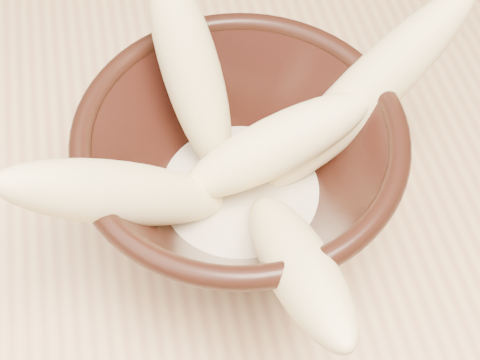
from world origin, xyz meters
name	(u,v)px	position (x,y,z in m)	size (l,w,h in m)	color
bowl	(240,172)	(0.21, -0.14, 0.81)	(0.20, 0.20, 0.11)	black
milk_puddle	(240,195)	(0.21, -0.14, 0.79)	(0.11, 0.11, 0.02)	beige
banana_upright	(192,72)	(0.19, -0.08, 0.85)	(0.04, 0.04, 0.15)	#FAE994
banana_left	(125,194)	(0.14, -0.16, 0.85)	(0.04, 0.04, 0.16)	#FAE994
banana_right	(367,92)	(0.30, -0.12, 0.85)	(0.04, 0.04, 0.18)	#FAE994
banana_across	(275,146)	(0.23, -0.14, 0.83)	(0.04, 0.04, 0.13)	#FAE994
banana_front	(296,262)	(0.23, -0.22, 0.84)	(0.04, 0.04, 0.16)	#FAE994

